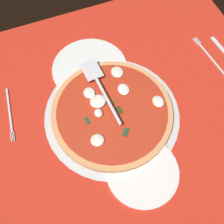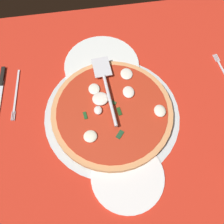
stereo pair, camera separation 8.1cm
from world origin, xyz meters
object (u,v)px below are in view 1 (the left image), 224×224
Objects in this scene: pizza at (112,112)px; place_setting_far at (1,112)px; pizza_server at (101,88)px; dinner_plate_right at (90,69)px; dinner_plate_left at (142,172)px; place_setting_near at (221,59)px.

place_setting_far is at bearing 67.18° from pizza.
pizza_server is at bearing 85.23° from place_setting_far.
dinner_plate_right is 11.53cm from pizza_server.
dinner_plate_left is 0.81× the size of pizza_server.
place_setting_near reaches higher than dinner_plate_left.
pizza_server is at bearing 3.94° from dinner_plate_left.
dinner_plate_right is 18.34cm from pizza.
pizza is 34.22cm from place_setting_far.
place_setting_near is at bearing 89.81° from place_setting_far.
place_setting_far is (5.73, 30.90, -4.33)cm from pizza_server.
place_setting_far reaches higher than dinner_plate_left.
pizza reaches higher than place_setting_far.
pizza_server is 31.72cm from place_setting_far.
pizza_server is (7.53, 0.61, 2.71)cm from pizza.
place_setting_far is (-5.01, 30.80, -0.14)cm from dinner_plate_right.
dinner_plate_left is at bearing -177.03° from dinner_plate_right.
dinner_plate_left is 38.00cm from dinner_plate_right.
pizza is 8.02cm from pizza_server.
pizza is at bearing -179.06° from pizza_server.
place_setting_near is 1.09× the size of place_setting_far.
pizza is 42.48cm from place_setting_near.
pizza is 1.47× the size of pizza_server.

